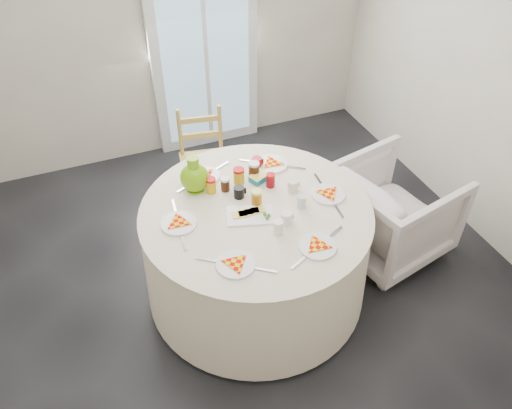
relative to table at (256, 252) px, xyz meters
name	(u,v)px	position (x,y,z in m)	size (l,w,h in m)	color
floor	(241,288)	(-0.10, 0.04, -0.38)	(4.00, 4.00, 0.00)	black
wall_back	(155,17)	(-0.10, 2.04, 0.93)	(4.00, 0.02, 2.60)	#BCB5A3
glass_door	(204,41)	(0.30, 1.99, 0.68)	(1.00, 0.08, 2.10)	silver
table	(256,252)	(0.00, 0.00, 0.00)	(1.52, 1.52, 0.77)	beige
wooden_chair	(204,158)	(-0.03, 1.06, 0.09)	(0.38, 0.37, 0.86)	gold
armchair	(392,208)	(1.10, 0.03, 0.02)	(0.78, 0.73, 0.80)	silver
place_settings	(256,208)	(0.00, 0.00, 0.40)	(1.20, 1.20, 0.02)	silver
jar_cluster	(240,182)	(-0.02, 0.23, 0.45)	(0.44, 0.22, 0.13)	maroon
butter_tub	(259,178)	(0.13, 0.27, 0.41)	(0.12, 0.09, 0.05)	#0E7392
green_pitcher	(194,176)	(-0.29, 0.34, 0.49)	(0.19, 0.19, 0.25)	#69A609
cheese_platter	(250,215)	(-0.06, -0.05, 0.40)	(0.29, 0.19, 0.04)	silver
mugs_glasses	(272,195)	(0.12, 0.04, 0.44)	(0.52, 0.52, 0.09)	#A3A3A3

